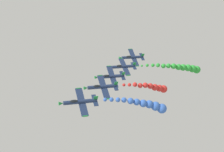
{
  "coord_description": "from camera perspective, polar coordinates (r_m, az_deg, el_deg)",
  "views": [
    {
      "loc": [
        -98.33,
        33.56,
        159.81
      ],
      "look_at": [
        0.0,
        0.0,
        138.99
      ],
      "focal_mm": 51.3,
      "sensor_mm": 36.0,
      "label": 1
    }
  ],
  "objects": [
    {
      "name": "airplane_lead",
      "position": [
        85.02,
        -5.79,
        -4.58
      ],
      "size": [
        7.79,
        10.35,
        6.12
      ],
      "rotation": [
        0.0,
        -0.66,
        0.0
      ],
      "color": "navy"
    },
    {
      "name": "smoke_trail_lead",
      "position": [
        90.74,
        6.38,
        -5.13
      ],
      "size": [
        3.73,
        18.32,
        5.59
      ],
      "color": "blue"
    },
    {
      "name": "airplane_left_inner",
      "position": [
        95.15,
        -1.82,
        -1.92
      ],
      "size": [
        7.88,
        10.35,
        6.0
      ],
      "rotation": [
        0.0,
        -0.64,
        0.0
      ],
      "color": "navy"
    },
    {
      "name": "smoke_trail_left_inner",
      "position": [
        103.67,
        7.47,
        -2.01
      ],
      "size": [
        4.42,
        16.74,
        4.82
      ],
      "color": "red"
    },
    {
      "name": "airplane_right_inner",
      "position": [
        106.34,
        -0.23,
        -0.07
      ],
      "size": [
        7.59,
        10.35,
        6.38
      ],
      "rotation": [
        0.0,
        -0.69,
        0.0
      ],
      "color": "navy"
    },
    {
      "name": "airplane_left_outer",
      "position": [
        117.02,
        1.98,
        1.7
      ],
      "size": [
        8.21,
        10.35,
        5.51
      ],
      "rotation": [
        0.0,
        -0.58,
        0.0
      ],
      "color": "navy"
    },
    {
      "name": "smoke_trail_left_outer",
      "position": [
        130.21,
        12.76,
        1.43
      ],
      "size": [
        4.24,
        27.32,
        5.47
      ],
      "color": "green"
    },
    {
      "name": "airplane_right_outer",
      "position": [
        127.14,
        3.62,
        3.36
      ],
      "size": [
        7.63,
        10.35,
        6.33
      ],
      "rotation": [
        0.0,
        -0.69,
        0.0
      ],
      "color": "navy"
    }
  ]
}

